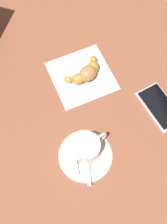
% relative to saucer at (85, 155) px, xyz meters
% --- Properties ---
extents(ground_plane, '(1.80, 1.80, 0.00)m').
position_rel_saucer_xyz_m(ground_plane, '(-0.10, 0.03, -0.00)').
color(ground_plane, brown).
extents(saucer, '(0.13, 0.13, 0.01)m').
position_rel_saucer_xyz_m(saucer, '(0.00, 0.00, 0.00)').
color(saucer, silver).
rests_on(saucer, ground).
extents(espresso_cup, '(0.07, 0.09, 0.06)m').
position_rel_saucer_xyz_m(espresso_cup, '(-0.01, 0.01, 0.03)').
color(espresso_cup, silver).
rests_on(espresso_cup, saucer).
extents(teaspoon, '(0.12, 0.04, 0.01)m').
position_rel_saucer_xyz_m(teaspoon, '(-0.00, 0.01, 0.01)').
color(teaspoon, silver).
rests_on(teaspoon, saucer).
extents(sugar_packet, '(0.06, 0.03, 0.01)m').
position_rel_saucer_xyz_m(sugar_packet, '(0.01, -0.04, 0.01)').
color(sugar_packet, white).
rests_on(sugar_packet, saucer).
extents(napkin, '(0.18, 0.18, 0.00)m').
position_rel_saucer_xyz_m(napkin, '(-0.22, 0.05, -0.00)').
color(napkin, silver).
rests_on(napkin, ground).
extents(croissant, '(0.09, 0.12, 0.04)m').
position_rel_saucer_xyz_m(croissant, '(-0.22, 0.06, 0.02)').
color(croissant, '#B88536').
rests_on(croissant, napkin).
extents(cell_phone, '(0.15, 0.10, 0.01)m').
position_rel_saucer_xyz_m(cell_phone, '(-0.08, 0.23, -0.00)').
color(cell_phone, '#B3BCBA').
rests_on(cell_phone, ground).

